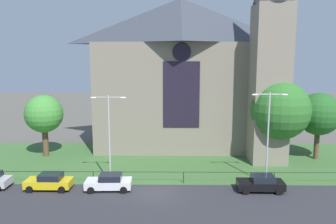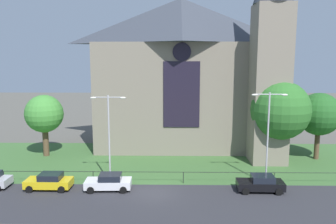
% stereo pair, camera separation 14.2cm
% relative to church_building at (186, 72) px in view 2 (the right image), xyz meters
% --- Properties ---
extents(ground, '(160.00, 160.00, 0.00)m').
position_rel_church_building_xyz_m(ground, '(-3.41, -7.14, -10.27)').
color(ground, '#56544C').
extents(road_asphalt, '(120.00, 8.00, 0.01)m').
position_rel_church_building_xyz_m(road_asphalt, '(-3.41, -19.14, -10.27)').
color(road_asphalt, '#2D2D33').
rests_on(road_asphalt, ground).
extents(grass_verge, '(120.00, 20.00, 0.01)m').
position_rel_church_building_xyz_m(grass_verge, '(-3.41, -9.14, -10.27)').
color(grass_verge, '#3D6633').
rests_on(grass_verge, ground).
extents(church_building, '(23.20, 16.20, 26.00)m').
position_rel_church_building_xyz_m(church_building, '(0.00, 0.00, 0.00)').
color(church_building, gray).
rests_on(church_building, ground).
extents(iron_railing, '(35.36, 0.07, 1.13)m').
position_rel_church_building_xyz_m(iron_railing, '(-0.77, -14.64, -9.29)').
color(iron_railing, black).
rests_on(iron_railing, ground).
extents(tree_right_near, '(6.66, 6.66, 9.61)m').
position_rel_church_building_xyz_m(tree_right_near, '(10.29, -8.46, -4.02)').
color(tree_right_near, brown).
rests_on(tree_right_near, ground).
extents(tree_right_far, '(5.07, 5.07, 8.04)m').
position_rel_church_building_xyz_m(tree_right_far, '(15.55, -6.35, -4.80)').
color(tree_right_far, brown).
rests_on(tree_right_far, ground).
extents(tree_left_far, '(4.65, 4.65, 7.64)m').
position_rel_church_building_xyz_m(tree_left_far, '(-17.66, -5.45, -5.02)').
color(tree_left_far, brown).
rests_on(tree_left_far, ground).
extents(streetlamp_near, '(3.37, 0.26, 8.63)m').
position_rel_church_building_xyz_m(streetlamp_near, '(-7.91, -14.74, -4.82)').
color(streetlamp_near, '#B2B2B7').
rests_on(streetlamp_near, ground).
extents(streetlamp_far, '(3.37, 0.26, 8.93)m').
position_rel_church_building_xyz_m(streetlamp_far, '(7.21, -14.74, -4.65)').
color(streetlamp_far, '#B2B2B7').
rests_on(streetlamp_far, ground).
extents(parked_car_yellow, '(4.22, 2.06, 1.51)m').
position_rel_church_building_xyz_m(parked_car_yellow, '(-13.28, -16.38, -9.53)').
color(parked_car_yellow, gold).
rests_on(parked_car_yellow, ground).
extents(parked_car_white, '(4.26, 2.14, 1.51)m').
position_rel_church_building_xyz_m(parked_car_white, '(-7.71, -16.47, -9.53)').
color(parked_car_white, silver).
rests_on(parked_car_white, ground).
extents(parked_car_black, '(4.24, 2.09, 1.51)m').
position_rel_church_building_xyz_m(parked_car_black, '(6.25, -16.58, -9.53)').
color(parked_car_black, black).
rests_on(parked_car_black, ground).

